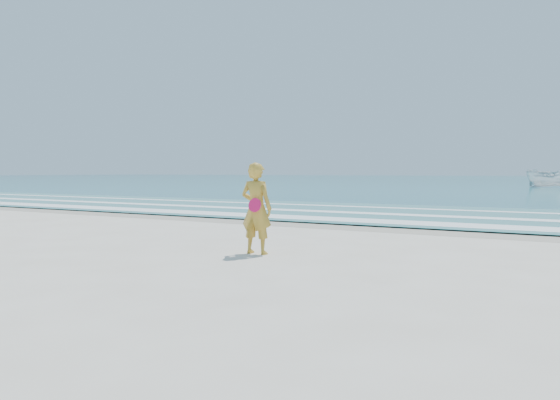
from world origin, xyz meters
The scene contains 8 objects.
ground centered at (0.00, 0.00, 0.00)m, with size 400.00×400.00×0.00m, color silver.
wet_sand centered at (0.00, 9.00, 0.00)m, with size 400.00×2.40×0.00m, color #B2A893.
shallow centered at (0.00, 14.00, 0.04)m, with size 400.00×10.00×0.01m, color #59B7AD.
foam_near centered at (0.00, 10.30, 0.05)m, with size 400.00×1.40×0.01m, color white.
foam_mid centered at (0.00, 13.20, 0.05)m, with size 400.00×0.90×0.01m, color white.
foam_far centered at (0.00, 16.50, 0.05)m, with size 400.00×0.60×0.01m, color white.
boat centered at (1.98, 52.90, 1.01)m, with size 1.88×5.00×1.93m, color white.
woman centered at (-0.11, 3.05, 0.88)m, with size 0.66×0.45×1.76m.
Camera 1 is at (5.54, -5.78, 1.59)m, focal length 35.00 mm.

